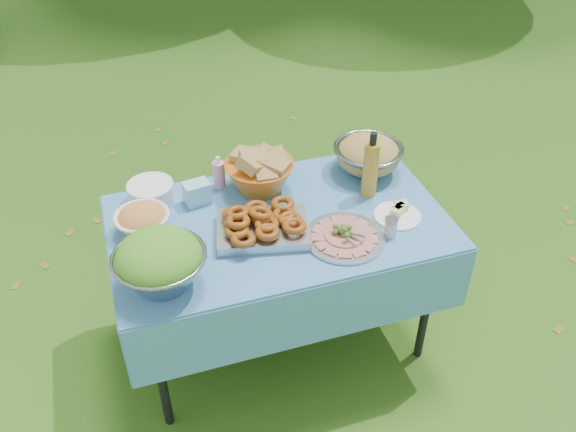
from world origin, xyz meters
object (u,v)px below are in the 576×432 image
(charcuterie_platter, at_px, (345,232))
(oil_bottle, at_px, (371,164))
(bread_bowl, at_px, (259,170))
(pasta_bowl_steel, at_px, (368,154))
(picnic_table, at_px, (279,283))
(plate_stack, at_px, (151,193))
(salad_bowl, at_px, (159,262))

(charcuterie_platter, distance_m, oil_bottle, 0.37)
(charcuterie_platter, xyz_separation_m, oil_bottle, (0.23, 0.27, 0.12))
(charcuterie_platter, bearing_deg, bread_bowl, 117.16)
(pasta_bowl_steel, relative_size, oil_bottle, 1.04)
(pasta_bowl_steel, bearing_deg, picnic_table, -154.68)
(bread_bowl, bearing_deg, pasta_bowl_steel, -0.73)
(bread_bowl, relative_size, pasta_bowl_steel, 0.96)
(plate_stack, xyz_separation_m, charcuterie_platter, (0.73, -0.52, -0.01))
(bread_bowl, distance_m, oil_bottle, 0.51)
(picnic_table, distance_m, pasta_bowl_steel, 0.75)
(salad_bowl, bearing_deg, picnic_table, 24.08)
(bread_bowl, distance_m, charcuterie_platter, 0.53)
(salad_bowl, height_order, pasta_bowl_steel, salad_bowl)
(pasta_bowl_steel, bearing_deg, charcuterie_platter, -123.75)
(picnic_table, height_order, charcuterie_platter, charcuterie_platter)
(bread_bowl, height_order, charcuterie_platter, bread_bowl)
(picnic_table, bearing_deg, bread_bowl, 92.29)
(charcuterie_platter, height_order, oil_bottle, oil_bottle)
(pasta_bowl_steel, height_order, oil_bottle, oil_bottle)
(picnic_table, xyz_separation_m, oil_bottle, (0.46, 0.07, 0.54))
(bread_bowl, relative_size, charcuterie_platter, 0.94)
(salad_bowl, relative_size, plate_stack, 1.69)
(picnic_table, height_order, bread_bowl, bread_bowl)
(oil_bottle, bearing_deg, charcuterie_platter, -130.23)
(salad_bowl, bearing_deg, plate_stack, 86.24)
(picnic_table, bearing_deg, oil_bottle, 8.21)
(picnic_table, relative_size, bread_bowl, 4.53)
(salad_bowl, xyz_separation_m, pasta_bowl_steel, (1.07, 0.49, -0.03))
(salad_bowl, bearing_deg, charcuterie_platter, 2.81)
(pasta_bowl_steel, relative_size, charcuterie_platter, 0.98)
(picnic_table, distance_m, charcuterie_platter, 0.52)
(bread_bowl, xyz_separation_m, pasta_bowl_steel, (0.54, -0.01, -0.02))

